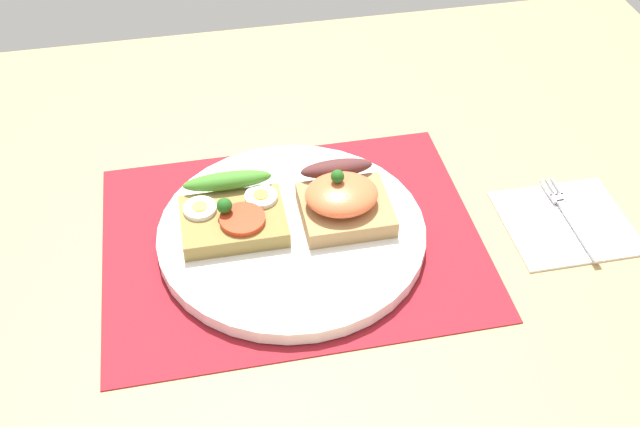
{
  "coord_description": "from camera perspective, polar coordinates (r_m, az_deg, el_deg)",
  "views": [
    {
      "loc": [
        -8.14,
        -56.09,
        56.73
      ],
      "look_at": [
        3.0,
        0.0,
        3.32
      ],
      "focal_mm": 42.73,
      "sensor_mm": 36.0,
      "label": 1
    }
  ],
  "objects": [
    {
      "name": "napkin",
      "position": [
        0.86,
        17.94,
        -0.58
      ],
      "size": [
        13.28,
        12.17,
        0.6
      ],
      "primitive_type": "cube",
      "color": "white",
      "rests_on": "ground_plane"
    },
    {
      "name": "sandwich_egg_tomato",
      "position": [
        0.79,
        -6.56,
        0.03
      ],
      "size": [
        10.67,
        9.48,
        4.04
      ],
      "color": "olive",
      "rests_on": "plate"
    },
    {
      "name": "plate",
      "position": [
        0.79,
        -2.12,
        -1.48
      ],
      "size": [
        27.86,
        27.86,
        1.52
      ],
      "primitive_type": "cylinder",
      "color": "white",
      "rests_on": "placemat"
    },
    {
      "name": "sandwich_salmon",
      "position": [
        0.79,
        1.73,
        1.11
      ],
      "size": [
        9.23,
        9.9,
        5.83
      ],
      "color": "#A87F4F",
      "rests_on": "plate"
    },
    {
      "name": "fork",
      "position": [
        0.86,
        18.16,
        -0.14
      ],
      "size": [
        1.62,
        13.05,
        0.32
      ],
      "color": "#B7B7BC",
      "rests_on": "napkin"
    },
    {
      "name": "placemat",
      "position": [
        0.8,
        -2.11,
        -1.94
      ],
      "size": [
        39.16,
        30.45,
        0.3
      ],
      "primitive_type": "cube",
      "color": "maroon",
      "rests_on": "ground_plane"
    },
    {
      "name": "ground_plane",
      "position": [
        0.81,
        -2.08,
        -2.81
      ],
      "size": [
        120.0,
        90.0,
        3.2
      ],
      "primitive_type": "cube",
      "color": "tan"
    }
  ]
}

